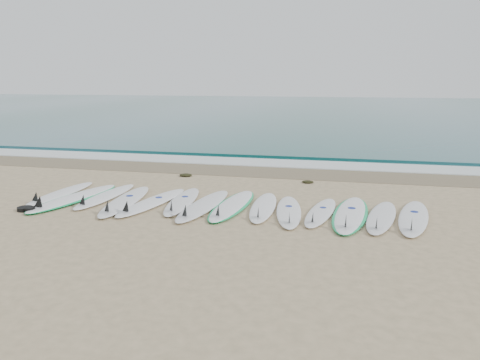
% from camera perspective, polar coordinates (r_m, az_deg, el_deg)
% --- Properties ---
extents(ground, '(120.00, 120.00, 0.00)m').
position_cam_1_polar(ground, '(10.31, -2.55, -3.31)').
color(ground, tan).
extents(ocean, '(120.00, 55.00, 0.03)m').
position_cam_1_polar(ocean, '(42.23, 9.37, 8.47)').
color(ocean, '#1A575B').
rests_on(ocean, ground).
extents(wet_sand_band, '(120.00, 1.80, 0.01)m').
position_cam_1_polar(wet_sand_band, '(14.19, 1.85, 1.08)').
color(wet_sand_band, '#74664D').
rests_on(wet_sand_band, ground).
extents(foam_band, '(120.00, 1.40, 0.04)m').
position_cam_1_polar(foam_band, '(15.54, 2.85, 2.12)').
color(foam_band, silver).
rests_on(foam_band, ground).
extents(wave_crest, '(120.00, 1.00, 0.10)m').
position_cam_1_polar(wave_crest, '(16.99, 3.74, 3.10)').
color(wave_crest, '#1A575B').
rests_on(wave_crest, ground).
extents(surfboard_0, '(0.62, 2.53, 0.32)m').
position_cam_1_polar(surfboard_0, '(12.07, -21.12, -1.54)').
color(surfboard_0, white).
rests_on(surfboard_0, ground).
extents(surfboard_1, '(1.18, 2.96, 0.37)m').
position_cam_1_polar(surfboard_1, '(11.51, -19.69, -2.08)').
color(surfboard_1, white).
rests_on(surfboard_1, ground).
extents(surfboard_2, '(0.63, 2.56, 0.33)m').
position_cam_1_polar(surfboard_2, '(11.44, -16.21, -1.92)').
color(surfboard_2, white).
rests_on(surfboard_2, ground).
extents(surfboard_3, '(0.88, 2.86, 0.36)m').
position_cam_1_polar(surfboard_3, '(10.86, -13.94, -2.51)').
color(surfboard_3, white).
rests_on(surfboard_3, ground).
extents(surfboard_4, '(0.99, 2.74, 0.34)m').
position_cam_1_polar(surfboard_4, '(10.64, -10.82, -2.68)').
color(surfboard_4, white).
rests_on(surfboard_4, ground).
extents(surfboard_5, '(0.78, 2.57, 0.32)m').
position_cam_1_polar(surfboard_5, '(10.63, -7.13, -2.59)').
color(surfboard_5, white).
rests_on(surfboard_5, ground).
extents(surfboard_6, '(0.78, 2.83, 0.36)m').
position_cam_1_polar(surfboard_6, '(10.23, -4.58, -3.11)').
color(surfboard_6, white).
rests_on(surfboard_6, ground).
extents(surfboard_7, '(0.81, 2.75, 0.35)m').
position_cam_1_polar(surfboard_7, '(10.25, -0.99, -3.09)').
color(surfboard_7, white).
rests_on(surfboard_7, ground).
extents(surfboard_8, '(0.66, 2.51, 0.32)m').
position_cam_1_polar(surfboard_8, '(10.11, 2.83, -3.31)').
color(surfboard_8, white).
rests_on(surfboard_8, ground).
extents(surfboard_9, '(0.84, 2.53, 0.32)m').
position_cam_1_polar(surfboard_9, '(9.81, 5.97, -3.84)').
color(surfboard_9, white).
rests_on(surfboard_9, ground).
extents(surfboard_10, '(0.78, 2.37, 0.30)m').
position_cam_1_polar(surfboard_10, '(9.86, 9.76, -3.91)').
color(surfboard_10, white).
rests_on(surfboard_10, ground).
extents(surfboard_11, '(0.93, 2.89, 0.36)m').
position_cam_1_polar(surfboard_11, '(9.85, 13.29, -4.06)').
color(surfboard_11, white).
rests_on(surfboard_11, ground).
extents(surfboard_12, '(0.93, 2.55, 0.32)m').
position_cam_1_polar(surfboard_12, '(9.80, 16.83, -4.34)').
color(surfboard_12, white).
rests_on(surfboard_12, ground).
extents(surfboard_13, '(1.00, 2.74, 0.34)m').
position_cam_1_polar(surfboard_13, '(9.95, 20.39, -4.32)').
color(surfboard_13, white).
rests_on(surfboard_13, ground).
extents(seaweed_near, '(0.38, 0.29, 0.07)m').
position_cam_1_polar(seaweed_near, '(13.56, -6.63, 0.61)').
color(seaweed_near, black).
rests_on(seaweed_near, ground).
extents(seaweed_far, '(0.32, 0.25, 0.06)m').
position_cam_1_polar(seaweed_far, '(12.75, 8.27, -0.22)').
color(seaweed_far, black).
rests_on(seaweed_far, ground).
extents(leash_coil, '(0.46, 0.36, 0.11)m').
position_cam_1_polar(leash_coil, '(10.98, -24.62, -3.21)').
color(leash_coil, black).
rests_on(leash_coil, ground).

